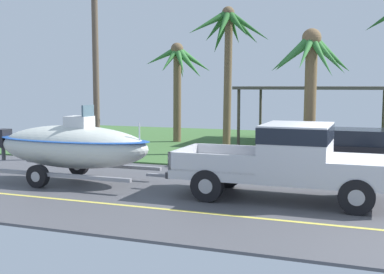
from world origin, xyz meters
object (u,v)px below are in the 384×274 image
parked_sedan_near (374,151)px  palm_tree_mid (179,70)px  palm_tree_far_left (309,65)px  utility_pole (95,40)px  boat_on_trailer (72,146)px  pickup_truck_towing (295,158)px  palm_tree_near_right (228,41)px  carport_awning (315,89)px

parked_sedan_near → palm_tree_mid: size_ratio=0.93×
palm_tree_far_left → utility_pole: size_ratio=0.55×
boat_on_trailer → palm_tree_far_left: size_ratio=1.24×
pickup_truck_towing → parked_sedan_near: bearing=70.8°
pickup_truck_towing → utility_pole: 10.03m
palm_tree_near_right → utility_pole: bearing=-147.1°
palm_tree_far_left → utility_pole: (-7.80, -1.72, 1.01)m
boat_on_trailer → parked_sedan_near: (8.29, 5.18, -0.40)m
palm_tree_near_right → palm_tree_far_left: 3.72m
palm_tree_near_right → utility_pole: (-4.43, -2.87, -0.06)m
palm_tree_mid → utility_pole: (-1.00, -6.11, 0.96)m
palm_tree_mid → palm_tree_near_right: bearing=-43.3°
boat_on_trailer → palm_tree_mid: 10.80m
pickup_truck_towing → palm_tree_far_left: size_ratio=1.13×
carport_awning → boat_on_trailer: bearing=-114.3°
parked_sedan_near → palm_tree_near_right: bearing=160.2°
boat_on_trailer → parked_sedan_near: boat_on_trailer is taller
palm_tree_mid → palm_tree_far_left: (6.81, -4.39, -0.05)m
palm_tree_near_right → pickup_truck_towing: bearing=-61.8°
pickup_truck_towing → palm_tree_near_right: palm_tree_near_right is taller
palm_tree_far_left → boat_on_trailer: bearing=-134.6°
boat_on_trailer → carport_awning: bearing=65.7°
parked_sedan_near → palm_tree_mid: 10.94m
parked_sedan_near → utility_pole: size_ratio=0.52×
palm_tree_near_right → utility_pole: utility_pole is taller
boat_on_trailer → utility_pole: bearing=112.7°
carport_awning → palm_tree_far_left: size_ratio=1.40×
pickup_truck_towing → palm_tree_near_right: 8.95m
palm_tree_far_left → palm_tree_mid: bearing=147.2°
parked_sedan_near → utility_pole: bearing=-175.3°
palm_tree_near_right → carport_awning: bearing=59.8°
parked_sedan_near → pickup_truck_towing: bearing=-109.2°
boat_on_trailer → carport_awning: size_ratio=0.88×
palm_tree_mid → boat_on_trailer: bearing=-85.5°
carport_awning → palm_tree_far_left: bearing=-85.6°
pickup_truck_towing → palm_tree_far_left: bearing=94.8°
palm_tree_far_left → utility_pole: 8.05m
carport_awning → palm_tree_mid: 6.64m
parked_sedan_near → carport_awning: bearing=111.5°
parked_sedan_near → palm_tree_far_left: size_ratio=0.94×
pickup_truck_towing → utility_pole: size_ratio=0.63×
palm_tree_near_right → palm_tree_far_left: palm_tree_near_right is taller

